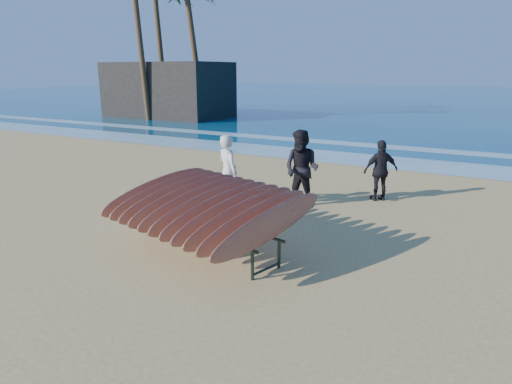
% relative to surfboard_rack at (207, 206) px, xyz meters
% --- Properties ---
extents(ground, '(120.00, 120.00, 0.00)m').
position_rel_surfboard_rack_xyz_m(ground, '(0.45, 0.24, -0.86)').
color(ground, tan).
rests_on(ground, ground).
extents(ocean, '(160.00, 160.00, 0.00)m').
position_rel_surfboard_rack_xyz_m(ocean, '(0.45, 55.24, -0.85)').
color(ocean, navy).
rests_on(ocean, ground).
extents(foam_near, '(160.00, 160.00, 0.00)m').
position_rel_surfboard_rack_xyz_m(foam_near, '(0.45, 10.24, -0.85)').
color(foam_near, white).
rests_on(foam_near, ground).
extents(foam_far, '(160.00, 160.00, 0.00)m').
position_rel_surfboard_rack_xyz_m(foam_far, '(0.45, 13.74, -0.85)').
color(foam_far, white).
rests_on(foam_far, ground).
extents(surfboard_rack, '(3.72, 3.35, 1.35)m').
position_rel_surfboard_rack_xyz_m(surfboard_rack, '(0.00, 0.00, 0.00)').
color(surfboard_rack, '#1D2E26').
rests_on(surfboard_rack, ground).
extents(person_white, '(0.78, 0.68, 1.79)m').
position_rel_surfboard_rack_xyz_m(person_white, '(-1.18, 2.56, 0.04)').
color(person_white, silver).
rests_on(person_white, ground).
extents(person_dark_a, '(0.98, 0.79, 1.90)m').
position_rel_surfboard_rack_xyz_m(person_dark_a, '(0.36, 3.47, 0.09)').
color(person_dark_a, black).
rests_on(person_dark_a, ground).
extents(person_dark_b, '(0.94, 0.89, 1.57)m').
position_rel_surfboard_rack_xyz_m(person_dark_b, '(1.89, 5.01, -0.07)').
color(person_dark_b, black).
rests_on(person_dark_b, ground).
extents(building, '(8.63, 4.79, 3.83)m').
position_rel_surfboard_rack_xyz_m(building, '(-17.24, 19.57, 1.06)').
color(building, '#2D2823').
rests_on(building, ground).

